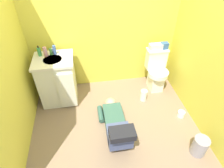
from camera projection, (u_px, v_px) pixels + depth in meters
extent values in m
cube|color=#846A53|center=(114.00, 122.00, 2.97)|extent=(2.96, 3.01, 0.04)
cube|color=#DACD44|center=(103.00, 21.00, 2.99)|extent=(2.62, 0.08, 2.40)
cube|color=#DACD44|center=(215.00, 46.00, 2.35)|extent=(0.08, 2.01, 2.40)
cube|color=white|center=(156.00, 80.00, 3.45)|extent=(0.22, 0.30, 0.38)
cylinder|color=white|center=(158.00, 73.00, 3.29)|extent=(0.35, 0.35, 0.08)
cube|color=white|center=(156.00, 59.00, 3.32)|extent=(0.34, 0.17, 0.34)
cube|color=white|center=(158.00, 50.00, 3.20)|extent=(0.36, 0.19, 0.03)
cube|color=silver|center=(58.00, 81.00, 3.11)|extent=(0.56, 0.48, 0.78)
cube|color=silver|center=(53.00, 60.00, 2.84)|extent=(0.60, 0.52, 0.04)
cylinder|color=silver|center=(53.00, 61.00, 2.83)|extent=(0.28, 0.28, 0.05)
cube|color=silver|center=(67.00, 91.00, 2.94)|extent=(0.26, 0.03, 0.66)
cylinder|color=silver|center=(52.00, 51.00, 2.91)|extent=(0.02, 0.02, 0.10)
cube|color=#33594C|center=(114.00, 119.00, 2.88)|extent=(0.29, 0.52, 0.17)
sphere|color=tan|center=(111.00, 103.00, 3.12)|extent=(0.19, 0.19, 0.19)
cube|color=#444E74|center=(119.00, 135.00, 2.54)|extent=(0.31, 0.28, 0.20)
cube|color=#444E74|center=(121.00, 139.00, 2.36)|extent=(0.31, 0.12, 0.32)
cube|color=black|center=(122.00, 133.00, 2.21)|extent=(0.31, 0.19, 0.09)
cylinder|color=#33594C|center=(101.00, 114.00, 2.99)|extent=(0.08, 0.30, 0.08)
cube|color=silver|center=(156.00, 47.00, 3.16)|extent=(0.22, 0.11, 0.10)
cube|color=#33598C|center=(164.00, 46.00, 3.17)|extent=(0.12, 0.09, 0.11)
cylinder|color=#3B8F54|center=(39.00, 52.00, 2.86)|extent=(0.06, 0.06, 0.13)
cylinder|color=black|center=(38.00, 47.00, 2.80)|extent=(0.02, 0.02, 0.04)
cylinder|color=pink|center=(45.00, 52.00, 2.84)|extent=(0.06, 0.06, 0.15)
cylinder|color=#4C984B|center=(51.00, 52.00, 2.89)|extent=(0.04, 0.04, 0.10)
cylinder|color=#4365B6|center=(55.00, 50.00, 2.89)|extent=(0.05, 0.05, 0.14)
cylinder|color=gray|center=(200.00, 146.00, 2.46)|extent=(0.20, 0.20, 0.28)
cylinder|color=white|center=(144.00, 95.00, 3.26)|extent=(0.11, 0.11, 0.20)
cylinder|color=white|center=(181.00, 114.00, 3.00)|extent=(0.11, 0.11, 0.10)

